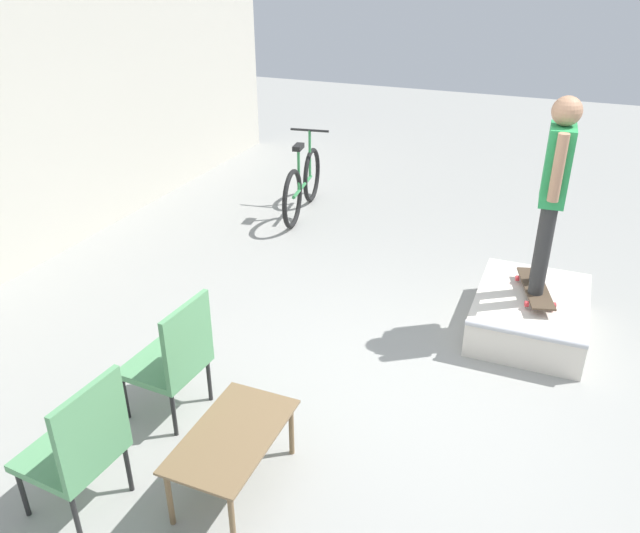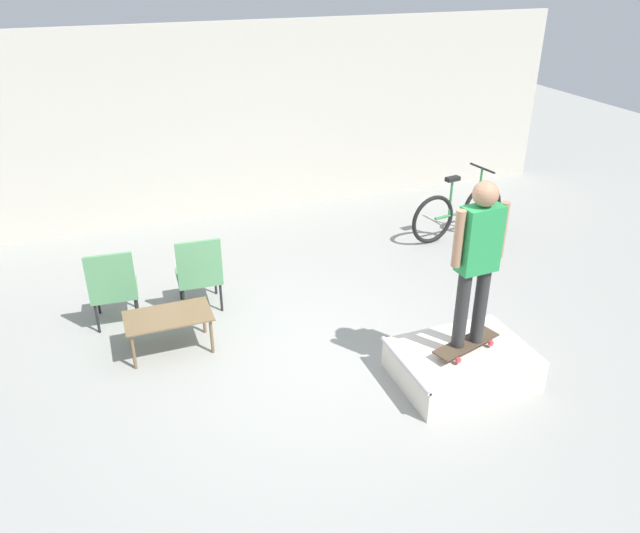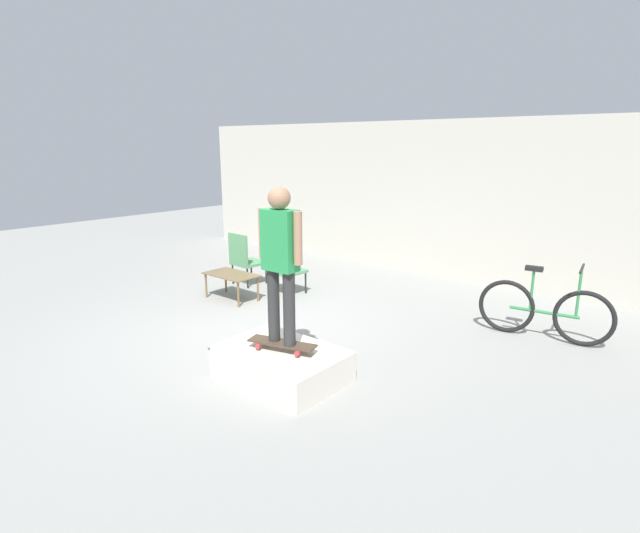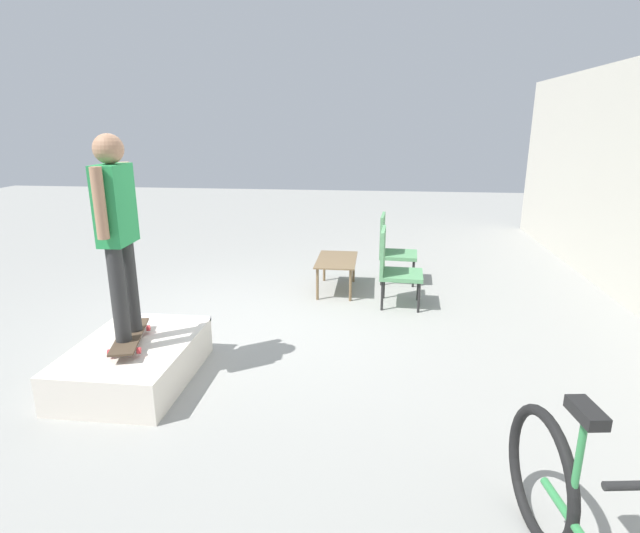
# 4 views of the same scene
# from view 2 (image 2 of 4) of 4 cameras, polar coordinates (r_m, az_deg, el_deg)

# --- Properties ---
(ground_plane) EXTENTS (24.00, 24.00, 0.00)m
(ground_plane) POSITION_cam_2_polar(r_m,az_deg,el_deg) (6.72, -0.45, -8.88)
(ground_plane) COLOR gray
(house_wall_back) EXTENTS (12.00, 0.06, 3.00)m
(house_wall_back) POSITION_cam_2_polar(r_m,az_deg,el_deg) (10.06, -9.61, 12.69)
(house_wall_back) COLOR beige
(house_wall_back) RESTS_ON ground_plane
(skate_ramp_box) EXTENTS (1.35, 0.97, 0.37)m
(skate_ramp_box) POSITION_cam_2_polar(r_m,az_deg,el_deg) (6.58, 12.83, -8.72)
(skate_ramp_box) COLOR silver
(skate_ramp_box) RESTS_ON ground_plane
(skateboard_on_ramp) EXTENTS (0.80, 0.40, 0.07)m
(skateboard_on_ramp) POSITION_cam_2_polar(r_m,az_deg,el_deg) (6.44, 13.23, -6.88)
(skateboard_on_ramp) COLOR #473828
(skateboard_on_ramp) RESTS_ON skate_ramp_box
(person_skater) EXTENTS (0.57, 0.24, 1.69)m
(person_skater) POSITION_cam_2_polar(r_m,az_deg,el_deg) (5.94, 14.25, 1.22)
(person_skater) COLOR #2D2D2D
(person_skater) RESTS_ON skateboard_on_ramp
(coffee_table) EXTENTS (0.92, 0.53, 0.44)m
(coffee_table) POSITION_cam_2_polar(r_m,az_deg,el_deg) (6.92, -13.70, -4.73)
(coffee_table) COLOR brown
(coffee_table) RESTS_ON ground_plane
(patio_chair_left) EXTENTS (0.55, 0.55, 0.97)m
(patio_chair_left) POSITION_cam_2_polar(r_m,az_deg,el_deg) (7.49, -18.41, -1.68)
(patio_chair_left) COLOR black
(patio_chair_left) RESTS_ON ground_plane
(patio_chair_right) EXTENTS (0.55, 0.55, 0.97)m
(patio_chair_right) POSITION_cam_2_polar(r_m,az_deg,el_deg) (7.55, -11.00, -0.45)
(patio_chair_right) COLOR black
(patio_chair_right) RESTS_ON ground_plane
(bicycle) EXTENTS (1.69, 0.52, 1.04)m
(bicycle) POSITION_cam_2_polar(r_m,az_deg,el_deg) (9.66, 12.52, 4.88)
(bicycle) COLOR black
(bicycle) RESTS_ON ground_plane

